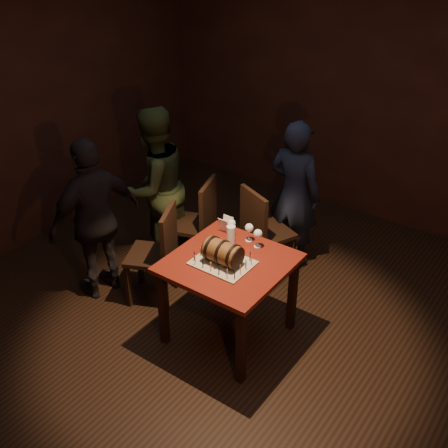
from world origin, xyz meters
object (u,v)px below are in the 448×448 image
object	(u,v)px
barrel_cake	(223,252)
wine_glass_left	(231,224)
chair_left_front	(159,250)
person_left_rear	(154,187)
wine_glass_mid	(249,229)
pub_table	(229,272)
person_left_front	(96,219)
wine_glass_right	(258,234)
person_back	(294,194)
pint_of_ale	(231,235)
chair_back	(262,229)
chair_left_rear	(198,219)

from	to	relation	value
barrel_cake	wine_glass_left	bearing A→B (deg)	115.56
chair_left_front	person_left_rear	distance (m)	0.75
wine_glass_mid	person_left_rear	xyz separation A→B (m)	(-1.24, 0.21, -0.08)
pub_table	wine_glass_left	xyz separation A→B (m)	(-0.20, 0.31, 0.23)
chair_left_front	person_left_front	distance (m)	0.62
wine_glass_right	person_back	distance (m)	1.03
person_left_rear	person_left_front	bearing A→B (deg)	4.76
person_left_rear	pub_table	bearing A→B (deg)	74.88
person_back	person_left_rear	size ratio (longest dim) A/B	0.93
person_back	person_left_front	size ratio (longest dim) A/B	0.98
person_back	person_left_rear	xyz separation A→B (m)	(-1.12, -0.75, 0.05)
person_left_rear	person_back	bearing A→B (deg)	132.12
wine_glass_left	person_left_rear	bearing A→B (deg)	167.48
pub_table	person_back	world-z (taller)	person_back
chair_left_front	person_left_rear	bearing A→B (deg)	133.95
chair_left_front	person_left_rear	xyz separation A→B (m)	(-0.48, 0.50, 0.27)
wine_glass_left	chair_left_front	xyz separation A→B (m)	(-0.59, -0.26, -0.35)
barrel_cake	person_left_rear	size ratio (longest dim) A/B	0.22
wine_glass_left	wine_glass_mid	bearing A→B (deg)	10.80
pint_of_ale	chair_back	world-z (taller)	chair_back
wine_glass_left	wine_glass_right	world-z (taller)	same
wine_glass_mid	person_left_front	xyz separation A→B (m)	(-1.28, -0.51, -0.11)
barrel_cake	chair_left_front	bearing A→B (deg)	172.28
pub_table	wine_glass_mid	distance (m)	0.41
chair_back	chair_left_rear	bearing A→B (deg)	-160.18
person_left_front	pint_of_ale	bearing A→B (deg)	120.45
wine_glass_left	person_left_front	world-z (taller)	person_left_front
chair_left_rear	chair_left_front	distance (m)	0.63
wine_glass_right	pint_of_ale	bearing A→B (deg)	-162.26
pub_table	chair_back	distance (m)	0.93
chair_back	person_left_front	bearing A→B (deg)	-135.43
chair_left_rear	person_back	xyz separation A→B (m)	(0.68, 0.63, 0.22)
pub_table	person_back	distance (m)	1.32
chair_left_front	pint_of_ale	bearing A→B (deg)	16.23
barrel_cake	chair_left_rear	distance (m)	1.14
barrel_cake	pint_of_ale	world-z (taller)	barrel_cake
wine_glass_right	person_back	size ratio (longest dim) A/B	0.11
wine_glass_right	chair_back	size ratio (longest dim) A/B	0.17
person_left_front	person_left_rear	bearing A→B (deg)	-172.11
barrel_cake	chair_back	xyz separation A→B (m)	(-0.23, 0.94, -0.33)
wine_glass_left	chair_left_front	bearing A→B (deg)	-156.26
wine_glass_right	pint_of_ale	distance (m)	0.23
person_back	pint_of_ale	bearing A→B (deg)	90.18
chair_left_front	person_back	xyz separation A→B (m)	(0.64, 1.25, 0.22)
pint_of_ale	person_back	world-z (taller)	person_back
person_back	person_left_front	world-z (taller)	person_left_front
chair_back	person_left_front	distance (m)	1.52
barrel_cake	person_left_rear	distance (m)	1.39
barrel_cake	wine_glass_right	bearing A→B (deg)	76.04
pint_of_ale	chair_left_front	xyz separation A→B (m)	(-0.64, -0.19, -0.30)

